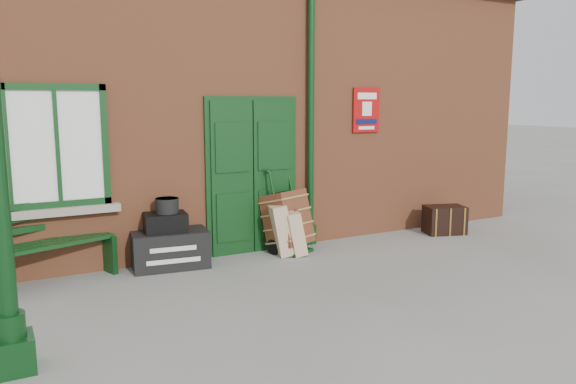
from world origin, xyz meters
TOP-DOWN VIEW (x-y plane):
  - ground at (0.00, 0.00)m, footprint 80.00×80.00m
  - station_building at (-0.00, 3.49)m, footprint 10.30×4.30m
  - canopy_column at (-3.60, -1.00)m, footprint 0.34×0.34m
  - bench at (-3.17, 1.33)m, footprint 1.73×1.00m
  - houdini_trunk at (-1.61, 1.25)m, footprint 1.05×0.67m
  - strongbox at (-1.66, 1.25)m, footprint 0.59×0.46m
  - hatbox at (-1.63, 1.25)m, footprint 0.33×0.33m
  - suitcase_back at (-0.02, 1.15)m, footprint 0.43×0.58m
  - suitcase_front at (0.16, 1.05)m, footprint 0.40×0.52m
  - porter_trolley at (0.15, 1.23)m, footprint 0.77×0.80m
  - dark_trunk at (3.00, 0.98)m, footprint 0.74×0.60m

SIDE VIEW (x-z plane):
  - ground at x=0.00m, z-range 0.00..0.00m
  - dark_trunk at x=3.00m, z-range 0.00..0.46m
  - houdini_trunk at x=-1.61m, z-range 0.00..0.49m
  - suitcase_front at x=0.16m, z-range 0.00..0.65m
  - suitcase_back at x=-0.02m, z-range 0.00..0.75m
  - porter_trolley at x=0.15m, z-range -0.14..1.06m
  - bench at x=-3.17m, z-range 0.00..1.03m
  - strongbox at x=-1.66m, z-range 0.49..0.74m
  - hatbox at x=-1.63m, z-range 0.74..0.94m
  - canopy_column at x=-3.60m, z-range -0.40..3.21m
  - station_building at x=0.00m, z-range -0.02..4.34m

